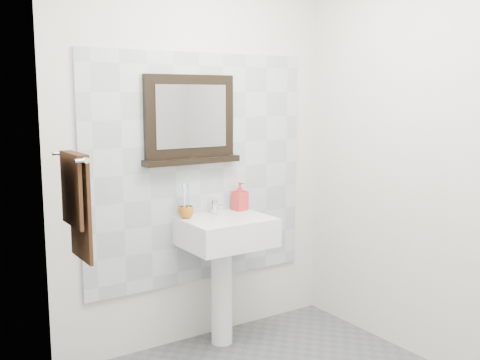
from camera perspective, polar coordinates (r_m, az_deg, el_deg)
name	(u,v)px	position (r m, az deg, el deg)	size (l,w,h in m)	color
back_wall	(199,154)	(3.68, -4.24, 2.66)	(2.00, 0.01, 2.50)	silver
left_wall	(113,193)	(2.27, -12.78, -1.25)	(0.01, 2.20, 2.50)	silver
right_wall	(438,160)	(3.50, 19.50, 1.89)	(0.01, 2.20, 2.50)	silver
splashback	(200,169)	(3.68, -4.13, 1.10)	(1.60, 0.02, 1.50)	#B4BEC3
pedestal_sink	(225,245)	(3.62, -1.52, -6.65)	(0.55, 0.44, 0.96)	white
toothbrush_cup	(186,212)	(3.57, -5.51, -3.27)	(0.10, 0.10, 0.08)	#B25E15
toothbrushes	(185,199)	(3.55, -5.59, -1.93)	(0.05, 0.04, 0.21)	white
soap_dispenser	(240,196)	(3.79, 0.00, -1.66)	(0.09, 0.09, 0.19)	red
framed_mirror	(190,122)	(3.59, -5.12, 5.92)	(0.66, 0.11, 0.56)	black
towel_bar	(73,157)	(2.91, -16.59, 2.28)	(0.07, 0.40, 0.03)	silver
hand_towel	(76,198)	(2.94, -16.28, -1.78)	(0.06, 0.30, 0.55)	black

